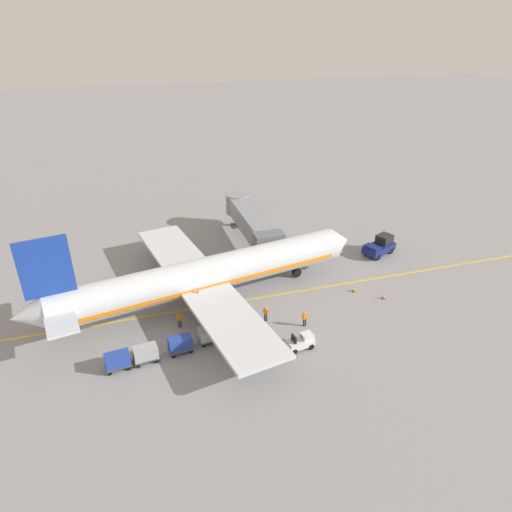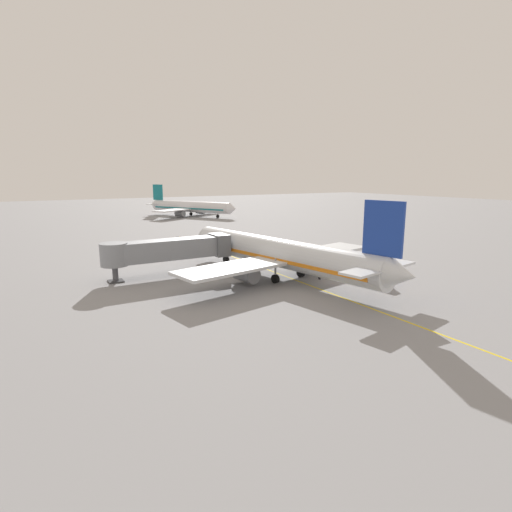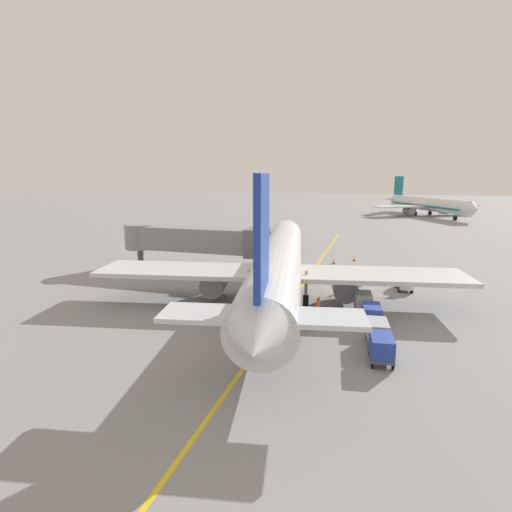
{
  "view_description": "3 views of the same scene",
  "coord_description": "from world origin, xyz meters",
  "px_view_note": "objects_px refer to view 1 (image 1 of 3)",
  "views": [
    {
      "loc": [
        40.07,
        -7.83,
        26.9
      ],
      "look_at": [
        -2.86,
        5.34,
        3.69
      ],
      "focal_mm": 31.77,
      "sensor_mm": 36.0,
      "label": 1
    },
    {
      "loc": [
        -29.31,
        -42.98,
        13.03
      ],
      "look_at": [
        -2.02,
        3.51,
        2.21
      ],
      "focal_mm": 28.13,
      "sensor_mm": 36.0,
      "label": 2
    },
    {
      "loc": [
        6.72,
        -33.07,
        10.58
      ],
      "look_at": [
        -4.05,
        2.43,
        3.11
      ],
      "focal_mm": 28.44,
      "sensor_mm": 36.0,
      "label": 3
    }
  ],
  "objects_px": {
    "baggage_cart_third_in_train": "(146,353)",
    "ground_crew_wing_walker": "(305,318)",
    "pushback_tractor": "(380,246)",
    "baggage_cart_second_in_train": "(180,344)",
    "safety_cone_nose_left": "(384,296)",
    "jet_bridge": "(251,221)",
    "parked_airliner": "(205,275)",
    "baggage_cart_tail_end": "(118,360)",
    "baggage_cart_front": "(210,334)",
    "ground_crew_loader": "(266,313)",
    "ground_crew_marshaller": "(179,319)",
    "safety_cone_nose_right": "(354,289)",
    "baggage_tug_lead": "(301,342)"
  },
  "relations": [
    {
      "from": "safety_cone_nose_left",
      "to": "baggage_cart_tail_end",
      "type": "bearing_deg",
      "value": -83.52
    },
    {
      "from": "parked_airliner",
      "to": "ground_crew_wing_walker",
      "type": "distance_m",
      "value": 11.35
    },
    {
      "from": "jet_bridge",
      "to": "baggage_tug_lead",
      "type": "relative_size",
      "value": 6.47
    },
    {
      "from": "pushback_tractor",
      "to": "baggage_cart_third_in_train",
      "type": "xyz_separation_m",
      "value": [
        12.7,
        -30.95,
        -0.15
      ]
    },
    {
      "from": "jet_bridge",
      "to": "ground_crew_loader",
      "type": "xyz_separation_m",
      "value": [
        17.29,
        -3.57,
        -2.51
      ]
    },
    {
      "from": "baggage_cart_third_in_train",
      "to": "ground_crew_wing_walker",
      "type": "height_order",
      "value": "ground_crew_wing_walker"
    },
    {
      "from": "parked_airliner",
      "to": "ground_crew_loader",
      "type": "height_order",
      "value": "parked_airliner"
    },
    {
      "from": "baggage_cart_third_in_train",
      "to": "baggage_cart_tail_end",
      "type": "xyz_separation_m",
      "value": [
        0.25,
        -2.4,
        0.0
      ]
    },
    {
      "from": "parked_airliner",
      "to": "baggage_cart_tail_end",
      "type": "distance_m",
      "value": 12.88
    },
    {
      "from": "baggage_cart_front",
      "to": "ground_crew_loader",
      "type": "distance_m",
      "value": 6.32
    },
    {
      "from": "baggage_cart_front",
      "to": "ground_crew_loader",
      "type": "height_order",
      "value": "ground_crew_loader"
    },
    {
      "from": "jet_bridge",
      "to": "ground_crew_wing_walker",
      "type": "bearing_deg",
      "value": -0.47
    },
    {
      "from": "ground_crew_loader",
      "to": "safety_cone_nose_left",
      "type": "bearing_deg",
      "value": 90.67
    },
    {
      "from": "jet_bridge",
      "to": "ground_crew_marshaller",
      "type": "bearing_deg",
      "value": -37.25
    },
    {
      "from": "baggage_cart_tail_end",
      "to": "safety_cone_nose_right",
      "type": "bearing_deg",
      "value": 101.97
    },
    {
      "from": "ground_crew_marshaller",
      "to": "safety_cone_nose_right",
      "type": "height_order",
      "value": "ground_crew_marshaller"
    },
    {
      "from": "baggage_cart_front",
      "to": "ground_crew_marshaller",
      "type": "relative_size",
      "value": 1.75
    },
    {
      "from": "baggage_cart_third_in_train",
      "to": "safety_cone_nose_right",
      "type": "height_order",
      "value": "baggage_cart_third_in_train"
    },
    {
      "from": "baggage_cart_tail_end",
      "to": "ground_crew_loader",
      "type": "bearing_deg",
      "value": 101.82
    },
    {
      "from": "baggage_cart_second_in_train",
      "to": "baggage_cart_third_in_train",
      "type": "xyz_separation_m",
      "value": [
        0.42,
        -3.13,
        0.0
      ]
    },
    {
      "from": "baggage_tug_lead",
      "to": "ground_crew_wing_walker",
      "type": "relative_size",
      "value": 1.56
    },
    {
      "from": "parked_airliner",
      "to": "ground_crew_marshaller",
      "type": "height_order",
      "value": "parked_airliner"
    },
    {
      "from": "pushback_tractor",
      "to": "baggage_cart_second_in_train",
      "type": "xyz_separation_m",
      "value": [
        12.28,
        -27.82,
        -0.15
      ]
    },
    {
      "from": "baggage_cart_third_in_train",
      "to": "safety_cone_nose_right",
      "type": "bearing_deg",
      "value": 102.58
    },
    {
      "from": "baggage_cart_second_in_train",
      "to": "safety_cone_nose_left",
      "type": "height_order",
      "value": "baggage_cart_second_in_train"
    },
    {
      "from": "baggage_cart_second_in_train",
      "to": "parked_airliner",
      "type": "bearing_deg",
      "value": 152.7
    },
    {
      "from": "jet_bridge",
      "to": "ground_crew_wing_walker",
      "type": "relative_size",
      "value": 10.06
    },
    {
      "from": "pushback_tractor",
      "to": "baggage_tug_lead",
      "type": "xyz_separation_m",
      "value": [
        14.98,
        -17.08,
        -0.39
      ]
    },
    {
      "from": "ground_crew_marshaller",
      "to": "parked_airliner",
      "type": "bearing_deg",
      "value": 138.1
    },
    {
      "from": "baggage_cart_third_in_train",
      "to": "ground_crew_marshaller",
      "type": "height_order",
      "value": "ground_crew_marshaller"
    },
    {
      "from": "jet_bridge",
      "to": "safety_cone_nose_left",
      "type": "xyz_separation_m",
      "value": [
        17.13,
        10.07,
        -3.17
      ]
    },
    {
      "from": "ground_crew_wing_walker",
      "to": "jet_bridge",
      "type": "bearing_deg",
      "value": 179.53
    },
    {
      "from": "jet_bridge",
      "to": "parked_airliner",
      "type": "bearing_deg",
      "value": -35.6
    },
    {
      "from": "ground_crew_wing_walker",
      "to": "pushback_tractor",
      "type": "bearing_deg",
      "value": 127.56
    },
    {
      "from": "ground_crew_loader",
      "to": "baggage_cart_tail_end",
      "type": "bearing_deg",
      "value": -78.18
    },
    {
      "from": "ground_crew_marshaller",
      "to": "safety_cone_nose_left",
      "type": "relative_size",
      "value": 2.86
    },
    {
      "from": "jet_bridge",
      "to": "baggage_cart_front",
      "type": "xyz_separation_m",
      "value": [
        18.97,
        -9.65,
        -2.51
      ]
    },
    {
      "from": "pushback_tractor",
      "to": "ground_crew_loader",
      "type": "relative_size",
      "value": 2.91
    },
    {
      "from": "jet_bridge",
      "to": "safety_cone_nose_right",
      "type": "relative_size",
      "value": 28.82
    },
    {
      "from": "ground_crew_wing_walker",
      "to": "safety_cone_nose_left",
      "type": "relative_size",
      "value": 2.86
    },
    {
      "from": "jet_bridge",
      "to": "baggage_cart_front",
      "type": "relative_size",
      "value": 5.74
    },
    {
      "from": "pushback_tractor",
      "to": "baggage_cart_tail_end",
      "type": "relative_size",
      "value": 1.66
    },
    {
      "from": "ground_crew_marshaller",
      "to": "baggage_cart_front",
      "type": "bearing_deg",
      "value": 37.11
    },
    {
      "from": "parked_airliner",
      "to": "baggage_cart_third_in_train",
      "type": "bearing_deg",
      "value": -41.16
    },
    {
      "from": "baggage_tug_lead",
      "to": "baggage_cart_tail_end",
      "type": "relative_size",
      "value": 0.89
    },
    {
      "from": "baggage_cart_front",
      "to": "ground_crew_wing_walker",
      "type": "height_order",
      "value": "ground_crew_wing_walker"
    },
    {
      "from": "baggage_cart_tail_end",
      "to": "ground_crew_marshaller",
      "type": "bearing_deg",
      "value": 126.73
    },
    {
      "from": "ground_crew_loader",
      "to": "safety_cone_nose_right",
      "type": "relative_size",
      "value": 2.86
    },
    {
      "from": "jet_bridge",
      "to": "safety_cone_nose_left",
      "type": "bearing_deg",
      "value": 30.45
    },
    {
      "from": "baggage_cart_front",
      "to": "ground_crew_marshaller",
      "type": "bearing_deg",
      "value": -142.89
    }
  ]
}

